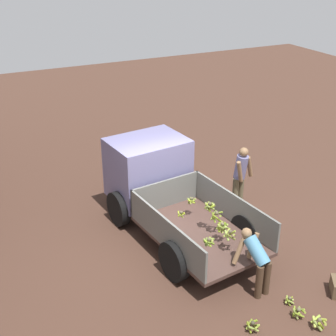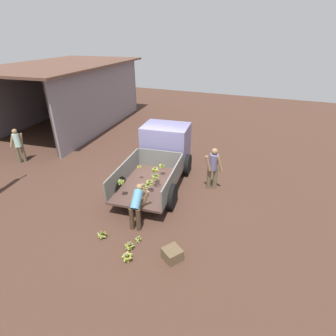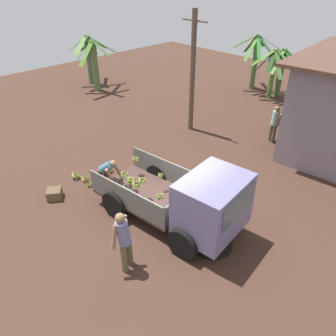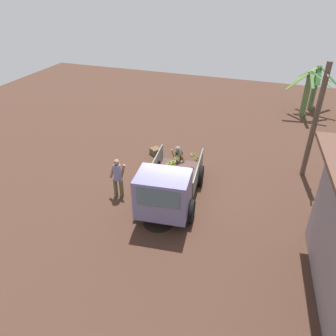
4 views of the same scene
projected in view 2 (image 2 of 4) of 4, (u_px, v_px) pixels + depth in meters
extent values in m
plane|color=#442C21|center=(154.00, 185.00, 10.30)|extent=(36.00, 36.00, 0.00)
cylinder|color=black|center=(170.00, 167.00, 11.63)|extent=(1.13, 1.13, 0.01)
cube|color=#47312A|center=(148.00, 185.00, 9.36)|extent=(3.10, 2.21, 0.08)
cube|color=slate|center=(124.00, 172.00, 9.40)|extent=(2.88, 0.38, 0.71)
cube|color=slate|center=(173.00, 179.00, 8.96)|extent=(2.88, 0.38, 0.71)
cube|color=slate|center=(160.00, 159.00, 10.40)|extent=(0.27, 1.89, 0.71)
cube|color=slate|center=(166.00, 143.00, 10.97)|extent=(1.61, 2.00, 1.54)
cube|color=#4C606B|center=(170.00, 131.00, 11.43)|extent=(0.20, 1.48, 0.68)
cylinder|color=black|center=(143.00, 159.00, 11.38)|extent=(0.89, 0.32, 0.87)
cylinder|color=black|center=(187.00, 164.00, 10.91)|extent=(0.89, 0.32, 0.87)
cylinder|color=black|center=(118.00, 188.00, 9.24)|extent=(0.89, 0.32, 0.87)
cylinder|color=black|center=(172.00, 197.00, 8.77)|extent=(0.89, 0.32, 0.87)
sphere|color=brown|center=(143.00, 185.00, 8.38)|extent=(0.08, 0.08, 0.08)
cylinder|color=#97A03D|center=(144.00, 188.00, 8.35)|extent=(0.19, 0.17, 0.16)
cylinder|color=#92A038|center=(146.00, 187.00, 8.44)|extent=(0.18, 0.15, 0.19)
cylinder|color=olive|center=(144.00, 186.00, 8.49)|extent=(0.12, 0.22, 0.16)
cylinder|color=#95AE48|center=(142.00, 187.00, 8.45)|extent=(0.20, 0.07, 0.18)
cylinder|color=olive|center=(142.00, 188.00, 8.36)|extent=(0.12, 0.21, 0.17)
sphere|color=brown|center=(149.00, 181.00, 8.67)|extent=(0.08, 0.08, 0.08)
cylinder|color=#90A147|center=(150.00, 184.00, 8.65)|extent=(0.19, 0.14, 0.18)
cylinder|color=olive|center=(151.00, 183.00, 8.71)|extent=(0.19, 0.11, 0.18)
cylinder|color=olive|center=(151.00, 182.00, 8.75)|extent=(0.12, 0.19, 0.18)
cylinder|color=olive|center=(150.00, 182.00, 8.77)|extent=(0.10, 0.21, 0.16)
cylinder|color=olive|center=(148.00, 182.00, 8.76)|extent=(0.18, 0.13, 0.19)
cylinder|color=#9CAB40|center=(147.00, 183.00, 8.72)|extent=(0.18, 0.10, 0.19)
cylinder|color=olive|center=(148.00, 184.00, 8.67)|extent=(0.10, 0.18, 0.19)
cylinder|color=olive|center=(149.00, 184.00, 8.63)|extent=(0.13, 0.21, 0.15)
sphere|color=brown|center=(121.00, 181.00, 8.32)|extent=(0.08, 0.08, 0.08)
cylinder|color=olive|center=(122.00, 183.00, 8.34)|extent=(0.14, 0.05, 0.16)
cylinder|color=#8B9D42|center=(123.00, 181.00, 8.36)|extent=(0.16, 0.14, 0.10)
cylinder|color=olive|center=(122.00, 181.00, 8.40)|extent=(0.05, 0.17, 0.12)
cylinder|color=olive|center=(120.00, 182.00, 8.39)|extent=(0.14, 0.12, 0.15)
cylinder|color=olive|center=(119.00, 181.00, 8.35)|extent=(0.18, 0.07, 0.10)
cylinder|color=#8FB12B|center=(119.00, 182.00, 8.33)|extent=(0.15, 0.13, 0.14)
cylinder|color=olive|center=(120.00, 183.00, 8.29)|extent=(0.04, 0.17, 0.12)
cylinder|color=olive|center=(122.00, 183.00, 8.30)|extent=(0.15, 0.13, 0.13)
sphere|color=#453E2D|center=(155.00, 168.00, 9.00)|extent=(0.09, 0.09, 0.09)
cylinder|color=olive|center=(154.00, 170.00, 8.98)|extent=(0.09, 0.19, 0.14)
cylinder|color=olive|center=(156.00, 170.00, 8.96)|extent=(0.16, 0.17, 0.12)
cylinder|color=#90A63D|center=(157.00, 170.00, 9.02)|extent=(0.17, 0.08, 0.16)
cylinder|color=#8F9D3D|center=(156.00, 170.00, 9.06)|extent=(0.12, 0.15, 0.17)
cylinder|color=olive|center=(155.00, 169.00, 9.09)|extent=(0.12, 0.18, 0.15)
cylinder|color=olive|center=(154.00, 169.00, 9.06)|extent=(0.19, 0.09, 0.14)
cylinder|color=olive|center=(154.00, 170.00, 9.03)|extent=(0.15, 0.11, 0.18)
sphere|color=brown|center=(155.00, 175.00, 8.91)|extent=(0.09, 0.09, 0.09)
cylinder|color=olive|center=(154.00, 177.00, 8.98)|extent=(0.18, 0.05, 0.21)
cylinder|color=olive|center=(154.00, 178.00, 8.90)|extent=(0.12, 0.20, 0.19)
cylinder|color=#96A837|center=(157.00, 178.00, 8.87)|extent=(0.20, 0.17, 0.16)
cylinder|color=olive|center=(158.00, 176.00, 8.97)|extent=(0.19, 0.19, 0.13)
cylinder|color=#94AF3B|center=(155.00, 176.00, 9.02)|extent=(0.12, 0.20, 0.19)
sphere|color=#4C4531|center=(162.00, 165.00, 9.71)|extent=(0.07, 0.07, 0.07)
cylinder|color=olive|center=(162.00, 167.00, 9.69)|extent=(0.10, 0.15, 0.14)
cylinder|color=olive|center=(163.00, 167.00, 9.71)|extent=(0.14, 0.09, 0.15)
cylinder|color=olive|center=(164.00, 166.00, 9.73)|extent=(0.16, 0.10, 0.12)
cylinder|color=olive|center=(163.00, 166.00, 9.78)|extent=(0.05, 0.15, 0.14)
cylinder|color=olive|center=(162.00, 166.00, 9.78)|extent=(0.11, 0.14, 0.14)
cylinder|color=olive|center=(160.00, 166.00, 9.75)|extent=(0.17, 0.05, 0.11)
cylinder|color=olive|center=(160.00, 166.00, 9.69)|extent=(0.13, 0.16, 0.10)
sphere|color=brown|center=(139.00, 166.00, 9.34)|extent=(0.07, 0.07, 0.07)
cylinder|color=#98AA3E|center=(140.00, 167.00, 9.39)|extent=(0.04, 0.11, 0.12)
cylinder|color=#97A824|center=(139.00, 167.00, 9.39)|extent=(0.14, 0.08, 0.09)
cylinder|color=olive|center=(138.00, 168.00, 9.34)|extent=(0.11, 0.12, 0.10)
cylinder|color=olive|center=(140.00, 168.00, 9.30)|extent=(0.11, 0.13, 0.08)
cylinder|color=#91A020|center=(141.00, 168.00, 9.35)|extent=(0.13, 0.06, 0.11)
cube|color=gray|center=(104.00, 84.00, 20.03)|extent=(0.62, 5.08, 3.61)
cube|color=gray|center=(35.00, 94.00, 16.76)|extent=(9.21, 1.04, 3.61)
cube|color=gray|center=(104.00, 99.00, 15.51)|extent=(9.21, 1.04, 3.61)
cube|color=brown|center=(62.00, 64.00, 15.27)|extent=(10.59, 6.88, 0.12)
cylinder|color=#3F3833|center=(52.00, 120.00, 11.79)|extent=(0.16, 0.16, 3.61)
cylinder|color=brown|center=(215.00, 179.00, 9.91)|extent=(0.21, 0.21, 0.82)
cylinder|color=brown|center=(209.00, 178.00, 9.92)|extent=(0.21, 0.21, 0.82)
cylinder|color=slate|center=(214.00, 162.00, 9.54)|extent=(0.46, 0.42, 0.67)
sphere|color=#8C6746|center=(215.00, 151.00, 9.30)|extent=(0.23, 0.23, 0.23)
cylinder|color=#8C6746|center=(220.00, 164.00, 9.44)|extent=(0.20, 0.30, 0.61)
cylinder|color=#8C6746|center=(208.00, 164.00, 9.46)|extent=(0.19, 0.28, 0.61)
cylinder|color=#412E1F|center=(132.00, 219.00, 7.84)|extent=(0.17, 0.17, 0.74)
cylinder|color=#412E1F|center=(138.00, 220.00, 7.80)|extent=(0.17, 0.17, 0.74)
cylinder|color=teal|center=(137.00, 200.00, 7.76)|extent=(0.66, 0.37, 0.58)
sphere|color=#8C6746|center=(139.00, 187.00, 7.91)|extent=(0.21, 0.21, 0.21)
cylinder|color=#8C6746|center=(134.00, 196.00, 8.10)|extent=(0.15, 0.32, 0.54)
cylinder|color=#8C6746|center=(145.00, 198.00, 8.01)|extent=(0.14, 0.29, 0.55)
cylinder|color=brown|center=(18.00, 155.00, 11.88)|extent=(0.20, 0.20, 0.77)
cylinder|color=brown|center=(24.00, 154.00, 12.01)|extent=(0.20, 0.20, 0.77)
cylinder|color=#A5D3C4|center=(17.00, 140.00, 11.64)|extent=(0.39, 0.40, 0.61)
sphere|color=#8C6746|center=(14.00, 131.00, 11.46)|extent=(0.22, 0.22, 0.22)
cylinder|color=#8C6746|center=(12.00, 141.00, 11.60)|extent=(0.29, 0.21, 0.57)
cylinder|color=#8C6746|center=(21.00, 139.00, 11.80)|extent=(0.21, 0.17, 0.58)
sphere|color=brown|center=(138.00, 238.00, 7.44)|extent=(0.07, 0.07, 0.07)
cylinder|color=#95A02D|center=(140.00, 239.00, 7.49)|extent=(0.11, 0.13, 0.14)
cylinder|color=#90A43C|center=(138.00, 238.00, 7.51)|extent=(0.13, 0.13, 0.12)
cylinder|color=olive|center=(137.00, 239.00, 7.47)|extent=(0.13, 0.07, 0.15)
cylinder|color=#97B14A|center=(137.00, 240.00, 7.42)|extent=(0.04, 0.14, 0.13)
cylinder|color=olive|center=(139.00, 240.00, 7.45)|extent=(0.13, 0.06, 0.15)
sphere|color=brown|center=(127.00, 255.00, 6.79)|extent=(0.09, 0.09, 0.09)
cylinder|color=#9FA842|center=(125.00, 255.00, 6.88)|extent=(0.21, 0.15, 0.13)
cylinder|color=olive|center=(124.00, 258.00, 6.82)|extent=(0.18, 0.14, 0.18)
cylinder|color=olive|center=(126.00, 259.00, 6.79)|extent=(0.06, 0.17, 0.20)
cylinder|color=#939E34|center=(129.00, 259.00, 6.75)|extent=(0.21, 0.15, 0.13)
cylinder|color=#95A233|center=(130.00, 256.00, 6.82)|extent=(0.21, 0.14, 0.13)
cylinder|color=#97B139|center=(128.00, 254.00, 6.89)|extent=(0.06, 0.22, 0.13)
sphere|color=#403A2A|center=(102.00, 233.00, 7.57)|extent=(0.08, 0.08, 0.08)
cylinder|color=olive|center=(103.00, 233.00, 7.67)|extent=(0.10, 0.19, 0.16)
cylinder|color=olive|center=(100.00, 234.00, 7.63)|extent=(0.18, 0.05, 0.17)
cylinder|color=olive|center=(99.00, 236.00, 7.55)|extent=(0.13, 0.20, 0.13)
cylinder|color=olive|center=(102.00, 236.00, 7.51)|extent=(0.14, 0.20, 0.11)
cylinder|color=olive|center=(104.00, 236.00, 7.58)|extent=(0.18, 0.06, 0.18)
cylinder|color=olive|center=(105.00, 233.00, 7.64)|extent=(0.13, 0.20, 0.13)
sphere|color=brown|center=(129.00, 244.00, 7.17)|extent=(0.08, 0.08, 0.08)
cylinder|color=olive|center=(127.00, 246.00, 7.22)|extent=(0.18, 0.05, 0.16)
cylinder|color=olive|center=(127.00, 247.00, 7.14)|extent=(0.12, 0.19, 0.13)
cylinder|color=olive|center=(129.00, 248.00, 7.16)|extent=(0.07, 0.16, 0.18)
cylinder|color=olive|center=(132.00, 247.00, 7.14)|extent=(0.21, 0.08, 0.11)
cylinder|color=olive|center=(132.00, 246.00, 7.20)|extent=(0.19, 0.12, 0.14)
cylinder|color=olive|center=(131.00, 245.00, 7.25)|extent=(0.06, 0.17, 0.17)
cylinder|color=olive|center=(128.00, 244.00, 7.25)|extent=(0.17, 0.15, 0.14)
cube|color=brown|center=(172.00, 254.00, 6.86)|extent=(0.62, 0.62, 0.32)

